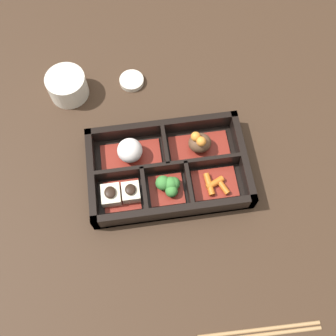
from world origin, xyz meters
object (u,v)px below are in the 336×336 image
Objects in this scene: chopsticks at (260,332)px; sauce_dish at (132,81)px; tea_cup at (67,85)px; bowl_rice at (130,152)px.

sauce_dish reaches higher than chopsticks.
tea_cup is 0.65m from chopsticks.
tea_cup reaches higher than chopsticks.
bowl_rice is 0.56× the size of chopsticks.
tea_cup is at bearing -175.90° from sauce_dish.
sauce_dish is (0.15, 0.01, -0.02)m from tea_cup.
bowl_rice is at bearing 117.28° from chopsticks.
tea_cup is 1.57× the size of sauce_dish.
chopsticks is 3.99× the size of sauce_dish.
bowl_rice is 0.20m from sauce_dish.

